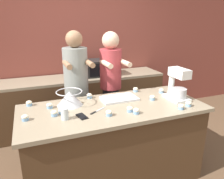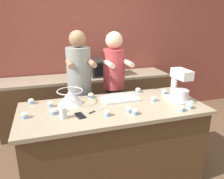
{
  "view_description": "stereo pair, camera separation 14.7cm",
  "coord_description": "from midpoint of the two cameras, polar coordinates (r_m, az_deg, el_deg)",
  "views": [
    {
      "loc": [
        -0.8,
        -2.02,
        1.81
      ],
      "look_at": [
        0.0,
        0.04,
        1.09
      ],
      "focal_mm": 35.0,
      "sensor_mm": 36.0,
      "label": 1
    },
    {
      "loc": [
        -0.66,
        -2.07,
        1.81
      ],
      "look_at": [
        0.0,
        0.04,
        1.09
      ],
      "focal_mm": 35.0,
      "sensor_mm": 36.0,
      "label": 2
    }
  ],
  "objects": [
    {
      "name": "cupcake_9",
      "position": [
        2.55,
        -22.41,
        -3.36
      ],
      "size": [
        0.06,
        0.06,
        0.06
      ],
      "color": "#759EC6",
      "rests_on": "island_counter"
    },
    {
      "name": "cupcake_11",
      "position": [
        2.46,
        17.76,
        -3.58
      ],
      "size": [
        0.06,
        0.06,
        0.06
      ],
      "color": "#759EC6",
      "rests_on": "island_counter"
    },
    {
      "name": "cupcake_6",
      "position": [
        2.55,
        8.89,
        -2.12
      ],
      "size": [
        0.06,
        0.06,
        0.06
      ],
      "color": "#759EC6",
      "rests_on": "island_counter"
    },
    {
      "name": "cupcake_1",
      "position": [
        2.82,
        4.69,
        -0.02
      ],
      "size": [
        0.06,
        0.06,
        0.06
      ],
      "color": "#759EC6",
      "rests_on": "island_counter"
    },
    {
      "name": "back_wall",
      "position": [
        3.94,
        -10.56,
        11.13
      ],
      "size": [
        10.0,
        0.06,
        2.7
      ],
      "color": "brown",
      "rests_on": "ground_plane"
    },
    {
      "name": "cupcake_5",
      "position": [
        2.22,
        -16.75,
        -5.96
      ],
      "size": [
        0.06,
        0.06,
        0.06
      ],
      "color": "#759EC6",
      "rests_on": "island_counter"
    },
    {
      "name": "cell_phone",
      "position": [
        2.14,
        -9.85,
        -6.95
      ],
      "size": [
        0.1,
        0.16,
        0.01
      ],
      "color": "black",
      "rests_on": "island_counter"
    },
    {
      "name": "ground_plane",
      "position": [
        2.83,
        -1.27,
        -21.72
      ],
      "size": [
        16.0,
        16.0,
        0.0
      ],
      "primitive_type": "plane",
      "color": "brown"
    },
    {
      "name": "cupcake_3",
      "position": [
        2.13,
        -2.78,
        -6.17
      ],
      "size": [
        0.06,
        0.06,
        0.06
      ],
      "color": "#759EC6",
      "rests_on": "island_counter"
    },
    {
      "name": "cupcake_4",
      "position": [
        2.61,
        -7.52,
        -1.64
      ],
      "size": [
        0.06,
        0.06,
        0.06
      ],
      "color": "#759EC6",
      "rests_on": "island_counter"
    },
    {
      "name": "cupcake_8",
      "position": [
        2.18,
        4.44,
        -5.62
      ],
      "size": [
        0.06,
        0.06,
        0.06
      ],
      "color": "#759EC6",
      "rests_on": "island_counter"
    },
    {
      "name": "stand_mixer",
      "position": [
        2.6,
        15.24,
        0.91
      ],
      "size": [
        0.2,
        0.3,
        0.37
      ],
      "color": "white",
      "rests_on": "island_counter"
    },
    {
      "name": "knife",
      "position": [
        2.24,
        -5.88,
        -5.66
      ],
      "size": [
        0.19,
        0.13,
        0.01
      ],
      "color": "#BCBCC1",
      "rests_on": "island_counter"
    },
    {
      "name": "island_counter",
      "position": [
        2.56,
        -1.34,
        -13.87
      ],
      "size": [
        1.97,
        0.86,
        0.91
      ],
      "color": "#4C331E",
      "rests_on": "ground_plane"
    },
    {
      "name": "drinking_glass",
      "position": [
        2.1,
        -14.23,
        -6.25
      ],
      "size": [
        0.07,
        0.07,
        0.11
      ],
      "color": "silver",
      "rests_on": "island_counter"
    },
    {
      "name": "person_left",
      "position": [
        2.94,
        -10.6,
        -0.49
      ],
      "size": [
        0.33,
        0.5,
        1.67
      ],
      "color": "#33384C",
      "rests_on": "ground_plane"
    },
    {
      "name": "microwave_oven",
      "position": [
        3.73,
        -4.34,
        5.75
      ],
      "size": [
        0.53,
        0.38,
        0.26
      ],
      "color": "black",
      "rests_on": "back_counter"
    },
    {
      "name": "cupcake_10",
      "position": [
        2.21,
        -23.57,
        -6.77
      ],
      "size": [
        0.06,
        0.06,
        0.06
      ],
      "color": "#759EC6",
      "rests_on": "island_counter"
    },
    {
      "name": "back_counter",
      "position": [
        3.82,
        -8.77,
        -3.07
      ],
      "size": [
        2.8,
        0.6,
        0.88
      ],
      "color": "#4C331E",
      "rests_on": "ground_plane"
    },
    {
      "name": "cupcake_2",
      "position": [
        2.22,
        2.79,
        -5.14
      ],
      "size": [
        0.06,
        0.06,
        0.06
      ],
      "color": "#759EC6",
      "rests_on": "island_counter"
    },
    {
      "name": "cupcake_0",
      "position": [
        2.25,
        -14.93,
        -5.39
      ],
      "size": [
        0.06,
        0.06,
        0.06
      ],
      "color": "#759EC6",
      "rests_on": "island_counter"
    },
    {
      "name": "person_right",
      "position": [
        3.05,
        -1.7,
        0.57
      ],
      "size": [
        0.31,
        0.49,
        1.65
      ],
      "color": "#232328",
      "rests_on": "ground_plane"
    },
    {
      "name": "cupcake_7",
      "position": [
        2.36,
        15.91,
        -4.35
      ],
      "size": [
        0.06,
        0.06,
        0.06
      ],
      "color": "#759EC6",
      "rests_on": "island_counter"
    },
    {
      "name": "mixing_bowl",
      "position": [
        2.42,
        -12.75,
        -2.14
      ],
      "size": [
        0.28,
        0.28,
        0.16
      ],
      "color": "#BCBCC1",
      "rests_on": "island_counter"
    },
    {
      "name": "cupcake_13",
      "position": [
        2.41,
        -17.71,
        -4.04
      ],
      "size": [
        0.06,
        0.06,
        0.06
      ],
      "color": "#759EC6",
      "rests_on": "island_counter"
    },
    {
      "name": "baking_tray",
      "position": [
        2.54,
        0.23,
        -2.26
      ],
      "size": [
        0.42,
        0.24,
        0.04
      ],
      "color": "silver",
      "rests_on": "island_counter"
    },
    {
      "name": "cupcake_12",
      "position": [
        2.82,
        11.32,
        -0.33
      ],
      "size": [
        0.06,
        0.06,
        0.06
      ],
      "color": "#759EC6",
      "rests_on": "island_counter"
    }
  ]
}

